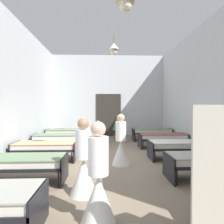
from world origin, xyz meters
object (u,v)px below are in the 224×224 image
(bed_right_row_2, at_px, (179,145))
(nurse_mid_aisle, at_px, (98,186))
(bed_left_row_1, at_px, (22,163))
(bed_left_row_2, at_px, (45,146))
(bed_right_row_1, at_px, (208,160))
(bed_left_row_3, at_px, (58,138))
(potted_plant, at_px, (118,125))
(bed_right_row_3, at_px, (162,137))
(nurse_far_aisle, at_px, (121,147))
(nurse_near_aisle, at_px, (83,167))
(bed_left_row_4, at_px, (66,132))
(bed_right_row_4, at_px, (152,131))

(bed_right_row_2, relative_size, nurse_mid_aisle, 1.28)
(bed_left_row_1, height_order, bed_left_row_2, same)
(bed_left_row_1, distance_m, bed_right_row_1, 4.23)
(bed_left_row_3, bearing_deg, potted_plant, 36.10)
(bed_right_row_3, relative_size, potted_plant, 1.49)
(bed_left_row_3, height_order, potted_plant, potted_plant)
(bed_left_row_3, relative_size, nurse_mid_aisle, 1.28)
(bed_right_row_3, relative_size, nurse_far_aisle, 1.28)
(bed_right_row_2, xyz_separation_m, nurse_near_aisle, (-2.81, -2.54, 0.09))
(bed_left_row_3, xyz_separation_m, bed_right_row_3, (4.23, 0.00, 0.00))
(bed_left_row_4, distance_m, bed_right_row_4, 4.23)
(bed_left_row_3, xyz_separation_m, potted_plant, (2.52, 1.84, 0.32))
(bed_right_row_1, distance_m, bed_right_row_2, 1.82)
(nurse_near_aisle, relative_size, potted_plant, 1.16)
(bed_left_row_3, bearing_deg, bed_left_row_1, -90.00)
(bed_right_row_3, distance_m, bed_left_row_4, 4.60)
(bed_right_row_4, bearing_deg, bed_left_row_2, -139.23)
(bed_left_row_1, bearing_deg, bed_left_row_4, 90.00)
(bed_left_row_1, bearing_deg, bed_right_row_4, 52.29)
(bed_left_row_2, relative_size, nurse_mid_aisle, 1.28)
(bed_left_row_4, xyz_separation_m, nurse_far_aisle, (2.30, -4.23, 0.09))
(nurse_near_aisle, distance_m, nurse_mid_aisle, 0.99)
(bed_left_row_4, distance_m, nurse_near_aisle, 6.35)
(potted_plant, bearing_deg, bed_right_row_1, -72.69)
(bed_left_row_4, distance_m, nurse_far_aisle, 4.81)
(bed_left_row_1, distance_m, potted_plant, 6.04)
(nurse_mid_aisle, xyz_separation_m, nurse_far_aisle, (0.58, 2.90, 0.00))
(bed_left_row_2, height_order, bed_right_row_2, same)
(nurse_mid_aisle, xyz_separation_m, potted_plant, (0.80, 7.14, 0.23))
(bed_right_row_2, distance_m, bed_left_row_4, 5.58)
(nurse_near_aisle, relative_size, nurse_far_aisle, 1.00)
(bed_left_row_3, bearing_deg, nurse_mid_aisle, -72.01)
(bed_left_row_1, height_order, bed_right_row_2, same)
(bed_left_row_4, xyz_separation_m, nurse_near_aisle, (1.42, -6.19, 0.09))
(potted_plant, bearing_deg, bed_left_row_2, -124.53)
(nurse_far_aisle, bearing_deg, bed_left_row_4, -163.00)
(bed_right_row_1, bearing_deg, bed_left_row_4, 127.71)
(nurse_mid_aisle, height_order, potted_plant, nurse_mid_aisle)
(potted_plant, bearing_deg, bed_right_row_2, -64.97)
(nurse_near_aisle, height_order, potted_plant, nurse_near_aisle)
(bed_left_row_2, height_order, bed_right_row_3, same)
(nurse_mid_aisle, bearing_deg, bed_right_row_4, -41.16)
(bed_right_row_3, distance_m, potted_plant, 2.53)
(bed_left_row_1, bearing_deg, nurse_near_aisle, -26.87)
(bed_left_row_1, xyz_separation_m, bed_left_row_4, (0.00, 5.47, 0.00))
(bed_right_row_3, height_order, bed_right_row_4, same)
(nurse_far_aisle, bearing_deg, bed_left_row_3, -147.81)
(bed_left_row_3, bearing_deg, bed_right_row_1, -40.77)
(bed_right_row_4, xyz_separation_m, nurse_mid_aisle, (-2.50, -7.13, 0.09))
(bed_right_row_4, bearing_deg, nurse_mid_aisle, -109.36)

